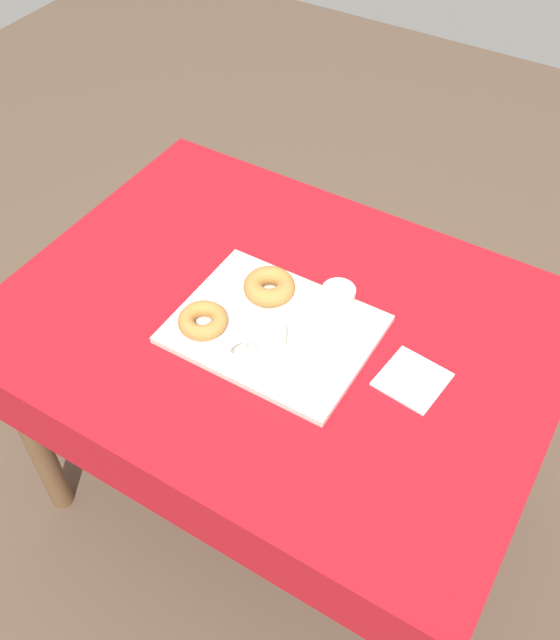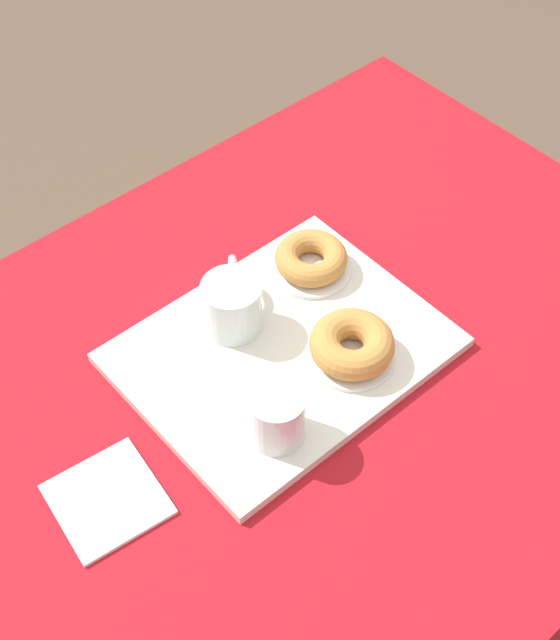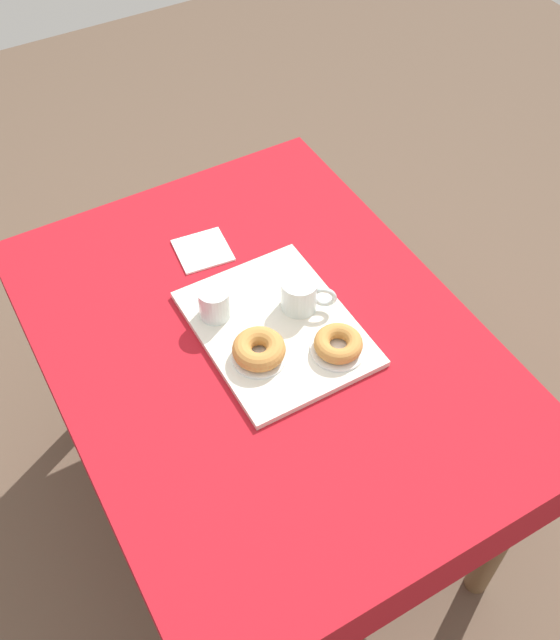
# 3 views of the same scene
# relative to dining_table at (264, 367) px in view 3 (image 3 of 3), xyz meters

# --- Properties ---
(ground_plane) EXTENTS (6.00, 6.00, 0.00)m
(ground_plane) POSITION_rel_dining_table_xyz_m (0.00, 0.00, -0.65)
(ground_plane) COLOR brown
(dining_table) EXTENTS (1.26, 0.94, 0.76)m
(dining_table) POSITION_rel_dining_table_xyz_m (0.00, 0.00, 0.00)
(dining_table) COLOR #A8141E
(dining_table) RESTS_ON ground
(serving_tray) EXTENTS (0.43, 0.34, 0.02)m
(serving_tray) POSITION_rel_dining_table_xyz_m (-0.01, 0.04, 0.11)
(serving_tray) COLOR silver
(serving_tray) RESTS_ON dining_table
(tea_mug_left) EXTENTS (0.10, 0.11, 0.08)m
(tea_mug_left) POSITION_rel_dining_table_xyz_m (-0.04, 0.12, 0.16)
(tea_mug_left) COLOR silver
(tea_mug_left) RESTS_ON serving_tray
(water_glass_near) EXTENTS (0.08, 0.08, 0.08)m
(water_glass_near) POSITION_rel_dining_table_xyz_m (-0.11, -0.07, 0.16)
(water_glass_near) COLOR silver
(water_glass_near) RESTS_ON serving_tray
(donut_plate_left) EXTENTS (0.13, 0.13, 0.01)m
(donut_plate_left) POSITION_rel_dining_table_xyz_m (0.05, -0.04, 0.13)
(donut_plate_left) COLOR white
(donut_plate_left) RESTS_ON serving_tray
(sugar_donut_left) EXTENTS (0.12, 0.12, 0.04)m
(sugar_donut_left) POSITION_rel_dining_table_xyz_m (0.05, -0.04, 0.15)
(sugar_donut_left) COLOR #BC7F3D
(sugar_donut_left) RESTS_ON donut_plate_left
(donut_plate_right) EXTENTS (0.13, 0.13, 0.01)m
(donut_plate_right) POSITION_rel_dining_table_xyz_m (0.12, 0.12, 0.13)
(donut_plate_right) COLOR white
(donut_plate_right) RESTS_ON serving_tray
(sugar_donut_right) EXTENTS (0.11, 0.11, 0.04)m
(sugar_donut_right) POSITION_rel_dining_table_xyz_m (0.12, 0.12, 0.15)
(sugar_donut_right) COLOR #BC7F3D
(sugar_donut_right) RESTS_ON donut_plate_right
(paper_napkin) EXTENTS (0.14, 0.15, 0.01)m
(paper_napkin) POSITION_rel_dining_table_xyz_m (-0.33, 0.01, 0.11)
(paper_napkin) COLOR white
(paper_napkin) RESTS_ON dining_table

